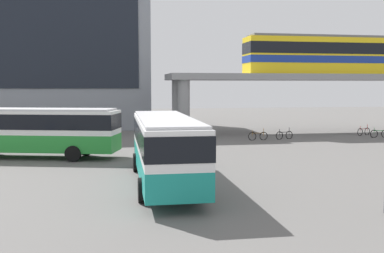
{
  "coord_description": "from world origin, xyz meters",
  "views": [
    {
      "loc": [
        -2.92,
        -22.59,
        4.66
      ],
      "look_at": [
        1.67,
        4.25,
        2.2
      ],
      "focal_mm": 41.94,
      "sensor_mm": 36.0,
      "label": 1
    }
  ],
  "objects": [
    {
      "name": "bicycle_brown",
      "position": [
        9.18,
        14.34,
        0.36
      ],
      "size": [
        1.79,
        0.2,
        1.04
      ],
      "color": "black",
      "rests_on": "ground_plane"
    },
    {
      "name": "station_building",
      "position": [
        -12.06,
        31.58,
        8.19
      ],
      "size": [
        25.74,
        14.04,
        16.38
      ],
      "color": "gray",
      "rests_on": "ground_plane"
    },
    {
      "name": "ground_plane",
      "position": [
        0.0,
        10.0,
        0.0
      ],
      "size": [
        120.0,
        120.0,
        0.0
      ],
      "primitive_type": "plane",
      "color": "#605E5B"
    },
    {
      "name": "bus_main",
      "position": [
        -0.65,
        -1.75,
        1.99
      ],
      "size": [
        2.85,
        11.06,
        3.22
      ],
      "color": "teal",
      "rests_on": "ground_plane"
    },
    {
      "name": "elevated_platform",
      "position": [
        17.17,
        19.99,
        4.98
      ],
      "size": [
        30.26,
        5.88,
        5.83
      ],
      "color": "gray",
      "rests_on": "ground_plane"
    },
    {
      "name": "bus_secondary",
      "position": [
        -8.19,
        7.6,
        1.99
      ],
      "size": [
        11.32,
        5.31,
        3.22
      ],
      "color": "#268C33",
      "rests_on": "ground_plane"
    },
    {
      "name": "bicycle_red",
      "position": [
        20.28,
        16.33,
        0.36
      ],
      "size": [
        1.68,
        0.74,
        1.04
      ],
      "color": "black",
      "rests_on": "ground_plane"
    },
    {
      "name": "bicycle_black",
      "position": [
        11.71,
        14.66,
        0.36
      ],
      "size": [
        1.74,
        0.55,
        1.04
      ],
      "color": "black",
      "rests_on": "ground_plane"
    },
    {
      "name": "bicycle_green",
      "position": [
        20.72,
        14.41,
        0.36
      ],
      "size": [
        1.79,
        0.22,
        1.04
      ],
      "color": "black",
      "rests_on": "ground_plane"
    },
    {
      "name": "train",
      "position": [
        19.08,
        19.99,
        7.8
      ],
      "size": [
        18.7,
        2.96,
        3.84
      ],
      "color": "yellow",
      "rests_on": "elevated_platform"
    }
  ]
}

